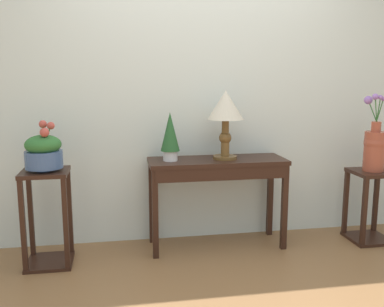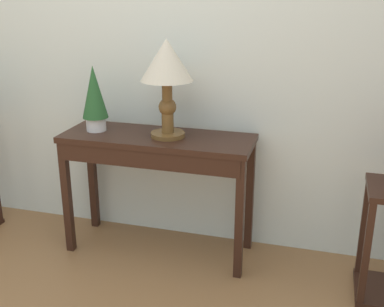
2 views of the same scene
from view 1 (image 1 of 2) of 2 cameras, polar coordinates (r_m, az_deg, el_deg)
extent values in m
cube|color=silver|center=(3.73, 0.77, 9.94)|extent=(9.00, 0.10, 2.80)
cube|color=black|center=(3.54, 3.34, -1.01)|extent=(1.12, 0.40, 0.03)
cube|color=black|center=(3.38, 4.03, -2.72)|extent=(1.06, 0.03, 0.10)
cube|color=black|center=(3.39, -4.88, -8.07)|extent=(0.05, 0.04, 0.71)
cube|color=black|center=(3.63, 12.11, -7.02)|extent=(0.04, 0.04, 0.71)
cube|color=black|center=(3.71, -5.35, -6.47)|extent=(0.05, 0.04, 0.71)
cube|color=black|center=(3.93, 10.27, -5.63)|extent=(0.04, 0.04, 0.71)
cylinder|color=brown|center=(3.55, 4.37, -0.50)|extent=(0.20, 0.20, 0.02)
cylinder|color=brown|center=(3.53, 4.39, 0.89)|extent=(0.07, 0.07, 0.15)
sphere|color=brown|center=(3.52, 4.41, 2.10)|extent=(0.10, 0.10, 0.10)
cylinder|color=brown|center=(3.51, 4.42, 3.31)|extent=(0.06, 0.06, 0.15)
cone|color=beige|center=(3.49, 4.47, 6.41)|extent=(0.30, 0.30, 0.23)
cylinder|color=silver|center=(3.45, -2.88, -0.29)|extent=(0.12, 0.12, 0.08)
cone|color=#235128|center=(3.43, -2.91, 2.92)|extent=(0.15, 0.15, 0.31)
cube|color=black|center=(3.35, -18.88, -2.39)|extent=(0.34, 0.34, 0.03)
cube|color=black|center=(3.57, -18.23, -13.46)|extent=(0.34, 0.34, 0.03)
cube|color=black|center=(3.33, -21.45, -8.89)|extent=(0.04, 0.03, 0.67)
cube|color=black|center=(3.29, -16.36, -8.86)|extent=(0.04, 0.03, 0.67)
cube|color=black|center=(3.61, -20.54, -7.39)|extent=(0.04, 0.04, 0.67)
cube|color=black|center=(3.56, -15.85, -7.34)|extent=(0.04, 0.04, 0.67)
cylinder|color=#3D5684|center=(3.35, -18.91, -1.98)|extent=(0.12, 0.12, 0.02)
cylinder|color=#3D5684|center=(3.34, -18.98, -0.73)|extent=(0.27, 0.27, 0.13)
ellipsoid|color=#2D662D|center=(3.32, -19.09, 1.12)|extent=(0.26, 0.26, 0.14)
cylinder|color=#2D662D|center=(3.33, -18.60, 1.93)|extent=(0.07, 0.06, 0.18)
sphere|color=#B7473D|center=(3.34, -18.16, 3.51)|extent=(0.06, 0.06, 0.06)
cylinder|color=#2D662D|center=(3.28, -18.97, 1.49)|extent=(0.04, 0.07, 0.15)
sphere|color=#B7473D|center=(3.24, -18.91, 2.66)|extent=(0.07, 0.07, 0.07)
cylinder|color=#2D662D|center=(3.35, -19.08, 2.03)|extent=(0.01, 0.09, 0.19)
sphere|color=#B7473D|center=(3.38, -19.11, 3.69)|extent=(0.06, 0.06, 0.06)
cube|color=black|center=(3.98, 22.77, -2.32)|extent=(0.34, 0.34, 0.03)
cube|color=black|center=(4.14, 22.20, -10.36)|extent=(0.34, 0.34, 0.03)
cube|color=black|center=(3.86, 21.79, -7.19)|extent=(0.04, 0.03, 0.56)
cube|color=black|center=(4.10, 19.64, -6.05)|extent=(0.04, 0.04, 0.56)
cube|color=black|center=(4.25, 23.11, -5.72)|extent=(0.04, 0.04, 0.56)
cylinder|color=#9E4733|center=(3.95, 22.95, 0.27)|extent=(0.17, 0.17, 0.33)
sphere|color=#9E4733|center=(3.94, 23.02, 1.33)|extent=(0.18, 0.18, 0.18)
cylinder|color=#9E4733|center=(3.92, 23.16, 3.29)|extent=(0.08, 0.08, 0.08)
cylinder|color=#2D662D|center=(3.91, 23.59, 5.25)|extent=(0.05, 0.03, 0.19)
sphere|color=#996BC1|center=(3.91, 23.98, 6.62)|extent=(0.04, 0.04, 0.04)
cylinder|color=#2D662D|center=(3.92, 22.74, 5.22)|extent=(0.07, 0.06, 0.18)
sphere|color=#996BC1|center=(3.92, 22.27, 6.55)|extent=(0.07, 0.07, 0.07)
cylinder|color=#2D662D|center=(3.89, 23.42, 5.35)|extent=(0.01, 0.05, 0.20)
sphere|color=#996BC1|center=(3.87, 23.65, 6.82)|extent=(0.04, 0.04, 0.04)
cylinder|color=#2D662D|center=(3.89, 23.14, 5.40)|extent=(0.06, 0.04, 0.21)
sphere|color=#996BC1|center=(3.86, 23.07, 6.92)|extent=(0.05, 0.05, 0.05)
camera|label=2|loc=(1.94, 54.88, 10.90)|focal=45.22mm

